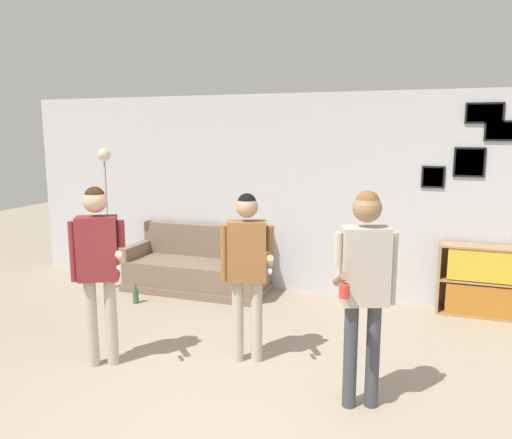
# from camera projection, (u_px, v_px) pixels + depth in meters

# --- Properties ---
(wall_back) EXTENTS (8.78, 0.08, 2.70)m
(wall_back) POSITION_uv_depth(u_px,v_px,m) (313.00, 195.00, 6.70)
(wall_back) COLOR silver
(wall_back) RESTS_ON ground_plane
(couch) EXTENTS (2.00, 0.80, 0.88)m
(couch) POSITION_uv_depth(u_px,v_px,m) (198.00, 270.00, 6.99)
(couch) COLOR #7A6651
(couch) RESTS_ON ground_plane
(bookshelf) EXTENTS (1.12, 0.30, 0.86)m
(bookshelf) POSITION_uv_depth(u_px,v_px,m) (487.00, 282.00, 5.95)
(bookshelf) COLOR #A87F51
(bookshelf) RESTS_ON ground_plane
(floor_lamp) EXTENTS (0.28, 0.28, 1.97)m
(floor_lamp) POSITION_uv_depth(u_px,v_px,m) (106.00, 197.00, 7.00)
(floor_lamp) COLOR #ADA89E
(floor_lamp) RESTS_ON ground_plane
(person_player_foreground_left) EXTENTS (0.60, 0.38, 1.71)m
(person_player_foreground_left) POSITION_uv_depth(u_px,v_px,m) (98.00, 257.00, 4.58)
(person_player_foreground_left) COLOR #B7AD99
(person_player_foreground_left) RESTS_ON ground_plane
(person_player_foreground_center) EXTENTS (0.56, 0.41, 1.64)m
(person_player_foreground_center) POSITION_uv_depth(u_px,v_px,m) (247.00, 260.00, 4.67)
(person_player_foreground_center) COLOR #B7AD99
(person_player_foreground_center) RESTS_ON ground_plane
(person_watcher_holding_cup) EXTENTS (0.47, 0.54, 1.75)m
(person_watcher_holding_cup) POSITION_uv_depth(u_px,v_px,m) (365.00, 276.00, 3.85)
(person_watcher_holding_cup) COLOR #3D4247
(person_watcher_holding_cup) RESTS_ON ground_plane
(bottle_on_floor) EXTENTS (0.08, 0.08, 0.26)m
(bottle_on_floor) POSITION_uv_depth(u_px,v_px,m) (136.00, 295.00, 6.47)
(bottle_on_floor) COLOR #3D6638
(bottle_on_floor) RESTS_ON ground_plane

